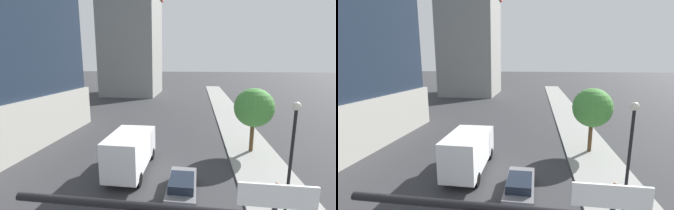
% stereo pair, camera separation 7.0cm
% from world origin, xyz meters
% --- Properties ---
extents(sidewalk, '(4.52, 120.00, 0.15)m').
position_xyz_m(sidewalk, '(8.36, 20.00, 0.07)').
color(sidewalk, gray).
rests_on(sidewalk, ground).
extents(construction_building, '(23.44, 15.14, 37.94)m').
position_xyz_m(construction_building, '(-13.84, 59.16, 15.30)').
color(construction_building, gray).
rests_on(construction_building, ground).
extents(street_lamp, '(0.44, 0.44, 6.35)m').
position_xyz_m(street_lamp, '(8.12, 12.93, 4.26)').
color(street_lamp, black).
rests_on(street_lamp, sidewalk).
extents(street_tree, '(3.58, 3.58, 5.99)m').
position_xyz_m(street_tree, '(8.33, 22.08, 4.33)').
color(street_tree, brown).
rests_on(street_tree, sidewalk).
extents(car_gray, '(1.79, 4.19, 1.49)m').
position_xyz_m(car_gray, '(2.32, 14.05, 0.74)').
color(car_gray, slate).
rests_on(car_gray, ground).
extents(box_truck, '(2.45, 6.60, 3.35)m').
position_xyz_m(box_truck, '(-1.80, 16.85, 1.86)').
color(box_truck, silver).
rests_on(box_truck, ground).
extents(pedestrian_blue_shirt, '(0.34, 0.34, 1.74)m').
position_xyz_m(pedestrian_blue_shirt, '(7.70, 13.25, 1.04)').
color(pedestrian_blue_shirt, black).
rests_on(pedestrian_blue_shirt, sidewalk).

